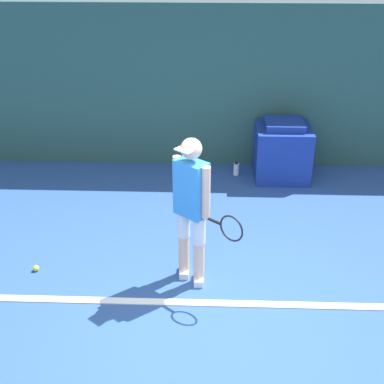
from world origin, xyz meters
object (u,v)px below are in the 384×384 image
tennis_player (192,205)px  covered_chair (282,151)px  tennis_ball (36,268)px  water_bottle (236,169)px

tennis_player → covered_chair: bearing=103.6°
tennis_player → covered_chair: size_ratio=1.84×
tennis_ball → covered_chair: (3.08, 2.63, 0.40)m
tennis_player → covered_chair: 3.04m
tennis_player → water_bottle: bearing=116.7°
tennis_player → tennis_ball: tennis_player is taller
tennis_player → tennis_ball: bearing=-143.2°
tennis_ball → covered_chair: 4.07m
tennis_ball → covered_chair: covered_chair is taller
water_bottle → tennis_ball: bearing=-131.9°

